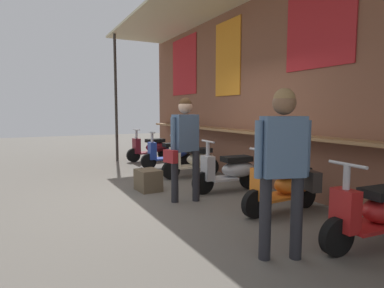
# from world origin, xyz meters

# --- Properties ---
(ground_plane) EXTENTS (31.42, 31.42, 0.00)m
(ground_plane) POSITION_xyz_m (0.00, 0.00, 0.00)
(ground_plane) COLOR #605B54
(market_stall_facade) EXTENTS (11.22, 2.09, 3.89)m
(market_stall_facade) POSITION_xyz_m (-0.00, 1.91, 2.12)
(market_stall_facade) COLOR brown
(market_stall_facade) RESTS_ON ground_plane
(scooter_maroon) EXTENTS (0.50, 1.40, 0.97)m
(scooter_maroon) POSITION_xyz_m (-4.24, 1.08, 0.39)
(scooter_maroon) COLOR maroon
(scooter_maroon) RESTS_ON ground_plane
(scooter_blue) EXTENTS (0.47, 1.40, 0.97)m
(scooter_blue) POSITION_xyz_m (-2.87, 1.08, 0.39)
(scooter_blue) COLOR #233D9E
(scooter_blue) RESTS_ON ground_plane
(scooter_cream) EXTENTS (0.46, 1.40, 0.97)m
(scooter_cream) POSITION_xyz_m (-1.47, 1.08, 0.39)
(scooter_cream) COLOR beige
(scooter_cream) RESTS_ON ground_plane
(scooter_silver) EXTENTS (0.48, 1.40, 0.97)m
(scooter_silver) POSITION_xyz_m (-0.01, 1.08, 0.39)
(scooter_silver) COLOR #B2B5BA
(scooter_silver) RESTS_ON ground_plane
(scooter_orange) EXTENTS (0.46, 1.40, 0.97)m
(scooter_orange) POSITION_xyz_m (1.41, 1.08, 0.39)
(scooter_orange) COLOR orange
(scooter_orange) RESTS_ON ground_plane
(scooter_red) EXTENTS (0.49, 1.40, 0.97)m
(scooter_red) POSITION_xyz_m (2.82, 1.08, 0.39)
(scooter_red) COLOR red
(scooter_red) RESTS_ON ground_plane
(shopper_with_handbag) EXTENTS (0.37, 0.68, 1.72)m
(shopper_with_handbag) POSITION_xyz_m (2.57, -0.05, 1.05)
(shopper_with_handbag) COLOR #232328
(shopper_with_handbag) RESTS_ON ground_plane
(shopper_browsing) EXTENTS (0.38, 0.67, 1.71)m
(shopper_browsing) POSITION_xyz_m (0.25, -0.00, 1.04)
(shopper_browsing) COLOR #232328
(shopper_browsing) RESTS_ON ground_plane
(merchandise_crate) EXTENTS (0.52, 0.43, 0.40)m
(merchandise_crate) POSITION_xyz_m (-0.75, -0.28, 0.20)
(merchandise_crate) COLOR brown
(merchandise_crate) RESTS_ON ground_plane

